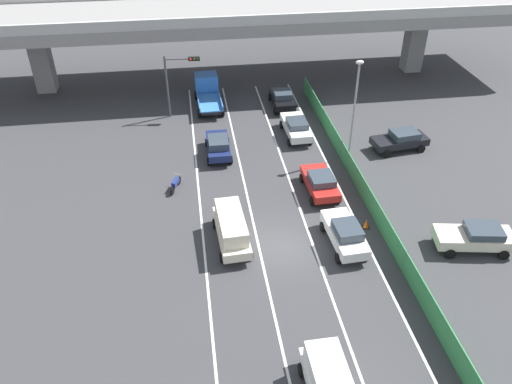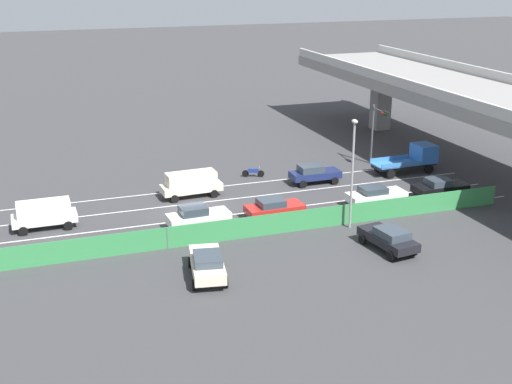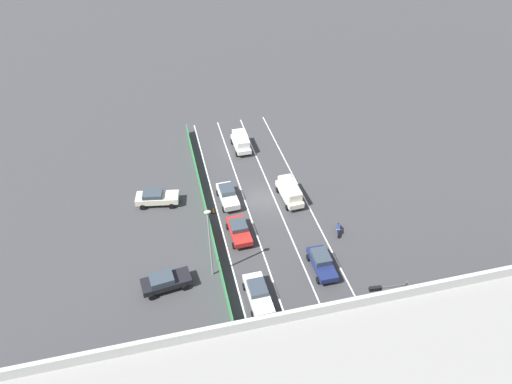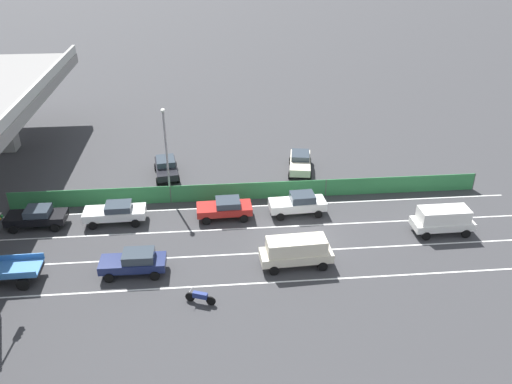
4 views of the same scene
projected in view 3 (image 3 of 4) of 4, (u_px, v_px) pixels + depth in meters
ground_plane at (259, 199)px, 51.54m from camera, size 300.00×300.00×0.00m
lane_line_left_edge at (311, 210)px, 49.94m from camera, size 0.14×42.59×0.01m
lane_line_mid_left at (282, 215)px, 49.33m from camera, size 0.14×42.59×0.01m
lane_line_mid_right at (252, 220)px, 48.72m from camera, size 0.14×42.59×0.01m
lane_line_right_edge at (221, 225)px, 48.11m from camera, size 0.14×42.59×0.01m
green_fence at (209, 221)px, 47.42m from camera, size 0.10×38.69×1.50m
car_van_white at (241, 141)px, 58.86m from camera, size 2.04×4.45×1.99m
car_van_cream at (290, 191)px, 50.73m from camera, size 2.13×4.90×2.05m
car_hatchback_white at (228, 195)px, 50.60m from camera, size 2.13×4.49×1.71m
car_sedan_white at (258, 294)px, 39.90m from camera, size 2.07×4.67×1.57m
car_sedan_black at (277, 351)px, 35.50m from camera, size 2.05×4.39×1.56m
car_sedan_red at (239, 230)px, 46.27m from camera, size 2.17×4.30×1.54m
car_sedan_navy at (322, 262)px, 42.77m from camera, size 1.97×4.28×1.62m
flatbed_truck_blue at (368, 351)px, 35.07m from camera, size 2.46×5.80×2.44m
motorcycle at (338, 229)px, 46.93m from camera, size 0.89×1.86×0.93m
parked_sedan_cream at (156, 197)px, 50.28m from camera, size 4.87×2.67×1.62m
parked_sedan_dark at (165, 281)px, 41.00m from camera, size 4.61×2.51×1.57m
traffic_light at (391, 297)px, 35.79m from camera, size 3.06×0.56×5.57m
street_lamp at (210, 238)px, 39.87m from camera, size 0.60×0.36×7.83m
traffic_cone at (213, 210)px, 49.52m from camera, size 0.47×0.47×0.63m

